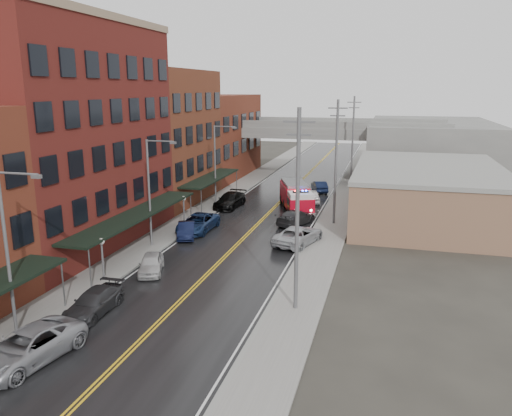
# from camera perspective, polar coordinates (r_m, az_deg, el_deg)

# --- Properties ---
(road) EXTENTS (11.00, 160.00, 0.02)m
(road) POSITION_cam_1_polar(r_m,az_deg,el_deg) (46.00, -0.82, -2.87)
(road) COLOR black
(road) RESTS_ON ground
(sidewalk_left) EXTENTS (3.00, 160.00, 0.15)m
(sidewalk_left) POSITION_cam_1_polar(r_m,az_deg,el_deg) (48.42, -9.16, -2.12)
(sidewalk_left) COLOR slate
(sidewalk_left) RESTS_ON ground
(sidewalk_right) EXTENTS (3.00, 160.00, 0.15)m
(sidewalk_right) POSITION_cam_1_polar(r_m,az_deg,el_deg) (44.61, 8.25, -3.45)
(sidewalk_right) COLOR slate
(sidewalk_right) RESTS_ON ground
(curb_left) EXTENTS (0.30, 160.00, 0.15)m
(curb_left) POSITION_cam_1_polar(r_m,az_deg,el_deg) (47.78, -7.35, -2.27)
(curb_left) COLOR gray
(curb_left) RESTS_ON ground
(curb_right) EXTENTS (0.30, 160.00, 0.15)m
(curb_right) POSITION_cam_1_polar(r_m,az_deg,el_deg) (44.82, 6.16, -3.31)
(curb_right) COLOR gray
(curb_right) RESTS_ON ground
(brick_building_b) EXTENTS (9.00, 20.00, 18.00)m
(brick_building_b) POSITION_cam_1_polar(r_m,az_deg,el_deg) (43.80, -20.66, 7.44)
(brick_building_b) COLOR #571817
(brick_building_b) RESTS_ON ground
(brick_building_c) EXTENTS (9.00, 15.00, 15.00)m
(brick_building_c) POSITION_cam_1_polar(r_m,az_deg,el_deg) (58.98, -10.60, 7.96)
(brick_building_c) COLOR #5C2A1B
(brick_building_c) RESTS_ON ground
(brick_building_far) EXTENTS (9.00, 20.00, 12.00)m
(brick_building_far) POSITION_cam_1_polar(r_m,az_deg,el_deg) (75.20, -4.76, 8.16)
(brick_building_far) COLOR #612B19
(brick_building_far) RESTS_ON ground
(tan_building) EXTENTS (14.00, 22.00, 5.00)m
(tan_building) POSITION_cam_1_polar(r_m,az_deg,el_deg) (53.59, 18.96, 1.50)
(tan_building) COLOR #845E47
(tan_building) RESTS_ON ground
(right_far_block) EXTENTS (18.00, 30.00, 8.00)m
(right_far_block) POSITION_cam_1_polar(r_m,az_deg,el_deg) (83.11, 19.22, 6.58)
(right_far_block) COLOR slate
(right_far_block) RESTS_ON ground
(awning_1) EXTENTS (2.60, 18.00, 3.09)m
(awning_1) POSITION_cam_1_polar(r_m,az_deg,el_deg) (41.72, -13.47, -0.73)
(awning_1) COLOR black
(awning_1) RESTS_ON ground
(awning_2) EXTENTS (2.60, 13.00, 3.09)m
(awning_2) POSITION_cam_1_polar(r_m,az_deg,el_deg) (57.33, -5.15, 3.43)
(awning_2) COLOR black
(awning_2) RESTS_ON ground
(globe_lamp_1) EXTENTS (0.44, 0.44, 3.12)m
(globe_lamp_1) POSITION_cam_1_polar(r_m,az_deg,el_deg) (35.58, -17.21, -4.58)
(globe_lamp_1) COLOR #59595B
(globe_lamp_1) RESTS_ON ground
(globe_lamp_2) EXTENTS (0.44, 0.44, 3.12)m
(globe_lamp_2) POSITION_cam_1_polar(r_m,az_deg,el_deg) (47.52, -8.27, 0.40)
(globe_lamp_2) COLOR #59595B
(globe_lamp_2) RESTS_ON ground
(street_lamp_0) EXTENTS (2.64, 0.22, 9.00)m
(street_lamp_0) POSITION_cam_1_polar(r_m,az_deg,el_deg) (28.78, -26.31, -3.68)
(street_lamp_0) COLOR #59595B
(street_lamp_0) RESTS_ON ground
(street_lamp_1) EXTENTS (2.64, 0.22, 9.00)m
(street_lamp_1) POSITION_cam_1_polar(r_m,az_deg,el_deg) (41.68, -11.84, 2.44)
(street_lamp_1) COLOR #59595B
(street_lamp_1) RESTS_ON ground
(street_lamp_2) EXTENTS (2.64, 0.22, 9.00)m
(street_lamp_2) POSITION_cam_1_polar(r_m,az_deg,el_deg) (56.20, -4.47, 5.51)
(street_lamp_2) COLOR #59595B
(street_lamp_2) RESTS_ON ground
(utility_pole_0) EXTENTS (1.80, 0.24, 12.00)m
(utility_pole_0) POSITION_cam_1_polar(r_m,az_deg,el_deg) (28.65, 4.75, -0.04)
(utility_pole_0) COLOR #59595B
(utility_pole_0) RESTS_ON ground
(utility_pole_1) EXTENTS (1.80, 0.24, 12.00)m
(utility_pole_1) POSITION_cam_1_polar(r_m,az_deg,el_deg) (48.14, 9.13, 5.37)
(utility_pole_1) COLOR #59595B
(utility_pole_1) RESTS_ON ground
(utility_pole_2) EXTENTS (1.80, 0.24, 12.00)m
(utility_pole_2) POSITION_cam_1_polar(r_m,az_deg,el_deg) (67.92, 10.99, 7.64)
(utility_pole_2) COLOR #59595B
(utility_pole_2) RESTS_ON ground
(overpass) EXTENTS (40.00, 10.00, 7.50)m
(overpass) POSITION_cam_1_polar(r_m,az_deg,el_deg) (75.72, 5.90, 8.16)
(overpass) COLOR slate
(overpass) RESTS_ON ground
(fire_truck) EXTENTS (5.30, 8.48, 2.96)m
(fire_truck) POSITION_cam_1_polar(r_m,az_deg,el_deg) (54.27, 4.62, 1.37)
(fire_truck) COLOR #B7081C
(fire_truck) RESTS_ON ground
(parked_car_left_2) EXTENTS (3.72, 6.27, 1.63)m
(parked_car_left_2) POSITION_cam_1_polar(r_m,az_deg,el_deg) (27.38, -24.68, -14.24)
(parked_car_left_2) COLOR gray
(parked_car_left_2) RESTS_ON ground
(parked_car_left_3) EXTENTS (2.00, 4.79, 1.38)m
(parked_car_left_3) POSITION_cam_1_polar(r_m,az_deg,el_deg) (31.45, -18.03, -10.22)
(parked_car_left_3) COLOR #29292C
(parked_car_left_3) RESTS_ON ground
(parked_car_left_4) EXTENTS (2.88, 4.32, 1.37)m
(parked_car_left_4) POSITION_cam_1_polar(r_m,az_deg,el_deg) (36.97, -11.90, -6.24)
(parked_car_left_4) COLOR #B5B5B5
(parked_car_left_4) RESTS_ON ground
(parked_car_left_5) EXTENTS (2.77, 4.39, 1.37)m
(parked_car_left_5) POSITION_cam_1_polar(r_m,az_deg,el_deg) (44.90, -7.96, -2.52)
(parked_car_left_5) COLOR black
(parked_car_left_5) RESTS_ON ground
(parked_car_left_6) EXTENTS (2.74, 5.77, 1.59)m
(parked_car_left_6) POSITION_cam_1_polar(r_m,az_deg,el_deg) (46.69, -6.65, -1.71)
(parked_car_left_6) COLOR #132549
(parked_car_left_6) RESTS_ON ground
(parked_car_left_7) EXTENTS (2.67, 5.76, 1.63)m
(parked_car_left_7) POSITION_cam_1_polar(r_m,az_deg,el_deg) (55.69, -3.00, 0.88)
(parked_car_left_7) COLOR black
(parked_car_left_7) RESTS_ON ground
(parked_car_right_0) EXTENTS (4.13, 6.24, 1.59)m
(parked_car_right_0) POSITION_cam_1_polar(r_m,az_deg,el_deg) (42.71, 4.86, -3.12)
(parked_car_right_0) COLOR #A9ADB1
(parked_car_right_0) RESTS_ON ground
(parked_car_right_1) EXTENTS (3.61, 5.43, 1.46)m
(parked_car_right_1) POSITION_cam_1_polar(r_m,az_deg,el_deg) (48.79, 4.55, -1.07)
(parked_car_right_1) COLOR #28292B
(parked_car_right_1) RESTS_ON ground
(parked_car_right_2) EXTENTS (2.71, 4.70, 1.51)m
(parked_car_right_2) POSITION_cam_1_polar(r_m,az_deg,el_deg) (58.49, 6.40, 1.37)
(parked_car_right_2) COLOR white
(parked_car_right_2) RESTS_ON ground
(parked_car_right_3) EXTENTS (2.81, 4.57, 1.42)m
(parked_car_right_3) POSITION_cam_1_polar(r_m,az_deg,el_deg) (64.61, 7.26, 2.47)
(parked_car_right_3) COLOR black
(parked_car_right_3) RESTS_ON ground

